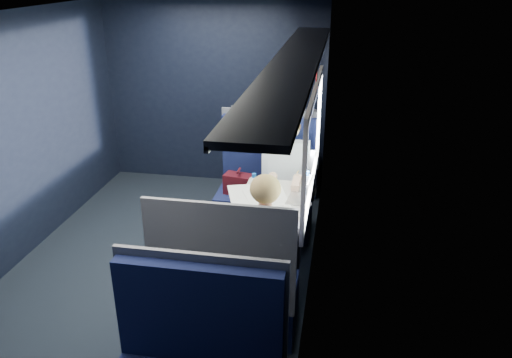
% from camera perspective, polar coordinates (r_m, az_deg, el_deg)
% --- Properties ---
extents(ground, '(2.80, 4.20, 0.01)m').
position_cam_1_polar(ground, '(5.00, -10.35, -9.38)').
color(ground, black).
extents(room_shell, '(3.00, 4.40, 2.40)m').
position_cam_1_polar(room_shell, '(4.39, -11.44, 7.13)').
color(room_shell, black).
rests_on(room_shell, ground).
extents(table, '(0.62, 1.00, 0.74)m').
position_cam_1_polar(table, '(4.44, 1.69, -3.52)').
color(table, '#54565E').
rests_on(table, ground).
extents(seat_bay_near, '(1.04, 0.62, 1.26)m').
position_cam_1_polar(seat_bay_near, '(5.34, 1.00, -1.55)').
color(seat_bay_near, '#0B1134').
rests_on(seat_bay_near, ground).
extents(seat_bay_far, '(1.04, 0.62, 1.26)m').
position_cam_1_polar(seat_bay_far, '(3.86, -3.05, -12.41)').
color(seat_bay_far, '#0B1134').
rests_on(seat_bay_far, ground).
extents(seat_row_front, '(1.04, 0.51, 1.16)m').
position_cam_1_polar(seat_row_front, '(6.19, 2.42, 1.92)').
color(seat_row_front, '#0B1134').
rests_on(seat_row_front, ground).
extents(man, '(0.53, 0.56, 1.32)m').
position_cam_1_polar(man, '(5.04, 3.62, 0.52)').
color(man, black).
rests_on(man, ground).
extents(woman, '(0.53, 0.56, 1.32)m').
position_cam_1_polar(woman, '(3.78, 1.14, -7.49)').
color(woman, black).
rests_on(woman, ground).
extents(papers, '(0.71, 0.85, 0.01)m').
position_cam_1_polar(papers, '(4.42, 0.39, -2.49)').
color(papers, white).
rests_on(papers, table).
extents(laptop, '(0.24, 0.30, 0.21)m').
position_cam_1_polar(laptop, '(4.43, 5.68, -1.72)').
color(laptop, silver).
rests_on(laptop, table).
extents(bottle_small, '(0.06, 0.06, 0.22)m').
position_cam_1_polar(bottle_small, '(4.55, 5.86, -0.54)').
color(bottle_small, silver).
rests_on(bottle_small, table).
extents(cup, '(0.07, 0.07, 0.10)m').
position_cam_1_polar(cup, '(4.66, 5.94, -0.56)').
color(cup, white).
rests_on(cup, table).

